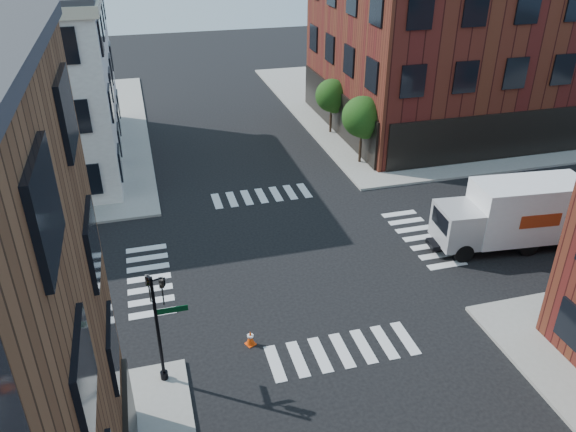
% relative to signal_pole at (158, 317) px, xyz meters
% --- Properties ---
extents(ground, '(120.00, 120.00, 0.00)m').
position_rel_signal_pole_xyz_m(ground, '(6.72, 6.68, -2.86)').
color(ground, black).
rests_on(ground, ground).
extents(sidewalk_ne, '(30.00, 30.00, 0.15)m').
position_rel_signal_pole_xyz_m(sidewalk_ne, '(27.72, 27.68, -2.78)').
color(sidewalk_ne, gray).
rests_on(sidewalk_ne, ground).
extents(building_ne, '(25.00, 16.00, 12.00)m').
position_rel_signal_pole_xyz_m(building_ne, '(27.22, 22.68, 3.14)').
color(building_ne, '#4A1412').
rests_on(building_ne, ground).
extents(tree_near, '(2.69, 2.69, 4.49)m').
position_rel_signal_pole_xyz_m(tree_near, '(14.28, 16.65, 0.30)').
color(tree_near, black).
rests_on(tree_near, ground).
extents(tree_far, '(2.43, 2.43, 4.07)m').
position_rel_signal_pole_xyz_m(tree_far, '(14.28, 22.65, 0.02)').
color(tree_far, black).
rests_on(tree_far, ground).
extents(signal_pole, '(1.29, 1.24, 4.60)m').
position_rel_signal_pole_xyz_m(signal_pole, '(0.00, 0.00, 0.00)').
color(signal_pole, black).
rests_on(signal_pole, ground).
extents(box_truck, '(7.85, 3.01, 3.48)m').
position_rel_signal_pole_xyz_m(box_truck, '(17.64, 4.83, -1.05)').
color(box_truck, silver).
rests_on(box_truck, ground).
extents(traffic_cone, '(0.47, 0.47, 0.66)m').
position_rel_signal_pole_xyz_m(traffic_cone, '(3.35, 0.99, -2.54)').
color(traffic_cone, '#FD480B').
rests_on(traffic_cone, ground).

